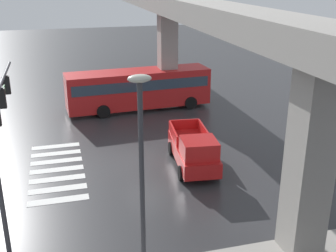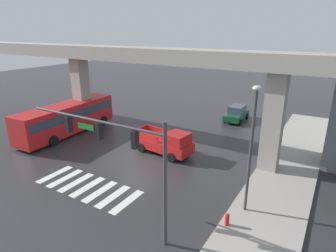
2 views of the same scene
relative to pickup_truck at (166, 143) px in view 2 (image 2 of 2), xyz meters
name	(u,v)px [view 2 (image 2 of 2)]	position (x,y,z in m)	size (l,w,h in m)	color
ground_plane	(134,159)	(-1.64, -2.22, -0.99)	(120.00, 120.00, 0.00)	#2D2D30
crosswalk_stripes	(88,187)	(-1.64, -7.15, -0.98)	(7.15, 2.80, 0.01)	silver
elevated_overpass	(159,62)	(-1.64, 1.55, 6.34)	(59.10, 2.60, 8.43)	#9E9991
sidewalk_east	(281,184)	(9.20, -0.22, -0.91)	(4.00, 36.00, 0.15)	#9E9991
pickup_truck	(166,143)	(0.00, 0.00, 0.00)	(5.28, 2.50, 2.08)	red
city_bus	(67,117)	(-10.90, -0.79, 0.73)	(3.25, 10.93, 2.99)	red
sedan_dark_green	(237,113)	(2.01, 12.06, -0.14)	(2.01, 4.33, 1.72)	#14472D
traffic_signal_mast	(118,146)	(2.83, -8.97, 3.57)	(8.69, 0.32, 6.20)	#38383D
street_lamp_near_corner	(252,137)	(8.00, -4.44, 3.57)	(0.44, 0.70, 7.24)	#38383D
street_lamp_mid_block	(284,102)	(8.00, 4.53, 3.57)	(0.44, 0.70, 7.24)	#38383D
fire_hydrant	(227,220)	(7.60, -6.27, -0.56)	(0.24, 0.24, 0.85)	red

